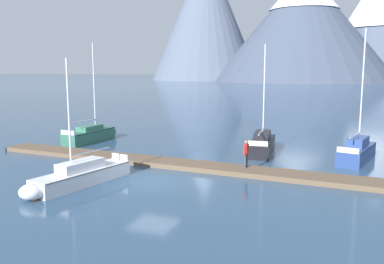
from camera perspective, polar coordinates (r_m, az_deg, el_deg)
name	(u,v)px	position (r m, az deg, el deg)	size (l,w,h in m)	color
ground_plane	(153,182)	(23.50, -5.41, -6.93)	(700.00, 700.00, 0.00)	#2D4C6B
mountain_west_summit	(206,13)	(231.00, 1.98, 16.16)	(58.88, 58.88, 69.91)	slate
mountain_central_massif	(303,24)	(217.61, 15.20, 14.21)	(90.62, 90.62, 54.07)	#424C60
dock	(181,164)	(26.98, -1.56, -4.50)	(29.34, 3.63, 0.30)	brown
sailboat_nearest_berth	(92,134)	(37.11, -13.71, -0.30)	(1.81, 6.40, 8.55)	#336B56
sailboat_second_berth	(78,176)	(23.35, -15.58, -5.91)	(2.69, 7.06, 6.91)	silver
sailboat_mid_dock_port	(263,143)	(32.09, 9.77, -1.55)	(2.10, 6.74, 8.15)	black
sailboat_mid_dock_starboard	(358,150)	(31.16, 22.08, -2.38)	(2.79, 6.70, 9.04)	navy
person_on_dock	(246,152)	(25.53, 7.51, -2.78)	(0.27, 0.59, 1.69)	#384256
mooring_buoy_channel_marker	(34,196)	(21.55, -21.08, -8.33)	(0.45, 0.45, 0.53)	orange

